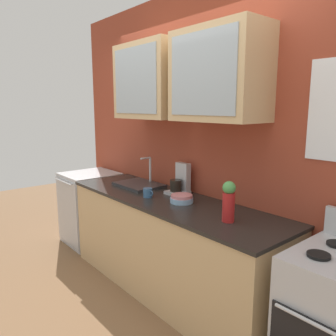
% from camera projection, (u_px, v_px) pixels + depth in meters
% --- Properties ---
extents(ground_plane, '(10.00, 10.00, 0.00)m').
position_uv_depth(ground_plane, '(168.00, 289.00, 3.13)').
color(ground_plane, brown).
extents(back_wall_unit, '(3.95, 0.49, 2.76)m').
position_uv_depth(back_wall_unit, '(195.00, 125.00, 3.05)').
color(back_wall_unit, '#993D28').
rests_on(back_wall_unit, ground_plane).
extents(counter, '(2.36, 0.68, 0.89)m').
position_uv_depth(counter, '(168.00, 245.00, 3.05)').
color(counter, tan).
rests_on(counter, ground_plane).
extents(sink_faucet, '(0.49, 0.36, 0.30)m').
position_uv_depth(sink_faucet, '(139.00, 184.00, 3.44)').
color(sink_faucet, '#2D2D30').
rests_on(sink_faucet, counter).
extents(bowl_stack, '(0.20, 0.20, 0.07)m').
position_uv_depth(bowl_stack, '(182.00, 199.00, 2.85)').
color(bowl_stack, '#8CB7E0').
rests_on(bowl_stack, counter).
extents(vase, '(0.09, 0.09, 0.30)m').
position_uv_depth(vase, '(229.00, 201.00, 2.36)').
color(vase, '#B21E1E').
rests_on(vase, counter).
extents(cup_near_sink, '(0.12, 0.08, 0.08)m').
position_uv_depth(cup_near_sink, '(148.00, 193.00, 3.02)').
color(cup_near_sink, '#38608C').
rests_on(cup_near_sink, counter).
extents(dishwasher, '(0.59, 0.67, 0.89)m').
position_uv_depth(dishwasher, '(91.00, 207.00, 4.18)').
color(dishwasher, silver).
rests_on(dishwasher, ground_plane).
extents(coffee_maker, '(0.17, 0.20, 0.29)m').
position_uv_depth(coffee_maker, '(180.00, 182.00, 3.13)').
color(coffee_maker, '#B7B7BC').
rests_on(coffee_maker, counter).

